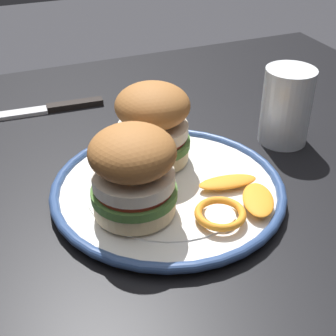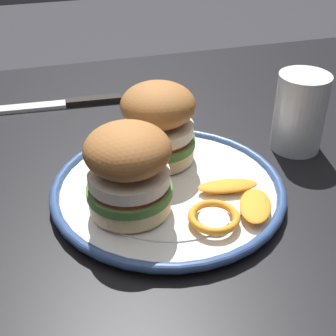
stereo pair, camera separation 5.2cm
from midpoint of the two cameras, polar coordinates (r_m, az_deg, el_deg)
dining_table at (r=0.66m, az=-5.61°, el=-11.59°), size 1.11×0.91×0.77m
dinner_plate at (r=0.58m, az=-2.59°, el=-2.61°), size 0.28×0.28×0.02m
sandwich_half_left at (r=0.51m, az=-7.09°, el=-0.46°), size 0.13×0.13×0.10m
sandwich_half_right at (r=0.60m, az=-4.32°, el=5.29°), size 0.13×0.13×0.10m
orange_peel_curled at (r=0.52m, az=3.32°, el=-5.50°), size 0.08×0.08×0.01m
orange_peel_strip_long at (r=0.55m, az=7.89°, el=-3.80°), size 0.06×0.07×0.01m
orange_peel_strip_short at (r=0.57m, az=4.44°, el=-1.74°), size 0.07×0.04×0.01m
drinking_glass at (r=0.69m, az=11.61°, el=6.71°), size 0.07×0.07×0.11m
table_knife at (r=0.81m, az=-16.18°, el=6.54°), size 0.22×0.03×0.01m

